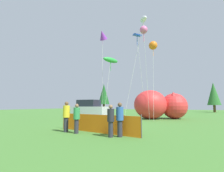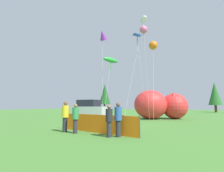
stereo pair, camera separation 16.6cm
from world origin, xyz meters
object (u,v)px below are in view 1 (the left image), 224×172
object	(u,v)px
parked_car	(90,110)
kite_white_ghost	(143,20)
folding_chair	(122,120)
kite_blue_box	(137,37)
inflatable_cat	(159,106)
kite_green_fish	(111,60)
kite_pink_octopus	(144,30)
spectator_in_blue_shirt	(77,117)
spectator_in_yellow_shirt	(111,119)
kite_orange_flower	(153,46)
kite_purple_delta	(103,35)
spectator_in_red_shirt	(66,115)
spectator_in_grey_shirt	(120,118)

from	to	relation	value
parked_car	kite_white_ghost	xyz separation A→B (m)	(6.01, 1.26, 9.99)
folding_chair	kite_blue_box	bearing A→B (deg)	-16.73
inflatable_cat	kite_green_fish	world-z (taller)	kite_green_fish
kite_pink_octopus	folding_chair	bearing A→B (deg)	-104.22
spectator_in_blue_shirt	spectator_in_yellow_shirt	bearing A→B (deg)	-5.97
kite_orange_flower	kite_green_fish	bearing A→B (deg)	-160.80
inflatable_cat	kite_green_fish	size ratio (longest dim) A/B	0.91
kite_blue_box	kite_green_fish	bearing A→B (deg)	-159.41
kite_green_fish	kite_pink_octopus	world-z (taller)	kite_pink_octopus
inflatable_cat	kite_purple_delta	world-z (taller)	kite_purple_delta
kite_green_fish	folding_chair	bearing A→B (deg)	-56.17
spectator_in_red_shirt	spectator_in_yellow_shirt	bearing A→B (deg)	-7.28
spectator_in_red_shirt	parked_car	bearing A→B (deg)	112.43
spectator_in_grey_shirt	kite_pink_octopus	world-z (taller)	kite_pink_octopus
spectator_in_blue_shirt	spectator_in_red_shirt	world-z (taller)	spectator_in_red_shirt
spectator_in_blue_shirt	spectator_in_yellow_shirt	world-z (taller)	spectator_in_blue_shirt
kite_purple_delta	kite_orange_flower	distance (m)	6.66
parked_car	spectator_in_yellow_shirt	bearing A→B (deg)	-50.34
spectator_in_red_shirt	kite_green_fish	world-z (taller)	kite_green_fish
inflatable_cat	spectator_in_red_shirt	xyz separation A→B (m)	(-3.42, -13.24, -0.59)
kite_pink_octopus	kite_blue_box	distance (m)	3.02
spectator_in_yellow_shirt	kite_orange_flower	world-z (taller)	kite_orange_flower
parked_car	inflatable_cat	bearing A→B (deg)	39.54
spectator_in_yellow_shirt	kite_pink_octopus	xyz separation A→B (m)	(-0.41, 8.92, 8.62)
spectator_in_yellow_shirt	kite_pink_octopus	world-z (taller)	kite_pink_octopus
spectator_in_blue_shirt	kite_pink_octopus	bearing A→B (deg)	77.11
folding_chair	spectator_in_red_shirt	world-z (taller)	spectator_in_red_shirt
inflatable_cat	spectator_in_grey_shirt	distance (m)	13.40
folding_chair	inflatable_cat	bearing A→B (deg)	-30.95
spectator_in_red_shirt	kite_green_fish	distance (m)	11.78
folding_chair	kite_purple_delta	xyz separation A→B (m)	(-4.96, 5.81, 10.27)
spectator_in_blue_shirt	kite_pink_octopus	world-z (taller)	kite_pink_octopus
spectator_in_grey_shirt	spectator_in_yellow_shirt	bearing A→B (deg)	-145.13
spectator_in_grey_shirt	folding_chair	bearing A→B (deg)	110.80
kite_purple_delta	kite_green_fish	bearing A→B (deg)	-19.23
folding_chair	kite_white_ghost	xyz separation A→B (m)	(0.79, 4.63, 10.60)
kite_white_ghost	kite_blue_box	xyz separation A→B (m)	(-1.29, 1.84, -1.09)
spectator_in_red_shirt	kite_green_fish	size ratio (longest dim) A/B	0.25
kite_green_fish	kite_purple_delta	bearing A→B (deg)	160.77
kite_white_ghost	kite_pink_octopus	bearing A→B (deg)	-74.96
kite_purple_delta	spectator_in_red_shirt	bearing A→B (deg)	-73.75
folding_chair	kite_green_fish	distance (m)	9.24
inflatable_cat	kite_orange_flower	size ratio (longest dim) A/B	0.73
kite_purple_delta	kite_blue_box	world-z (taller)	kite_purple_delta
parked_car	kite_white_ghost	world-z (taller)	kite_white_ghost
folding_chair	spectator_in_blue_shirt	world-z (taller)	spectator_in_blue_shirt
spectator_in_yellow_shirt	kite_purple_delta	distance (m)	15.96
inflatable_cat	spectator_in_blue_shirt	bearing A→B (deg)	-131.87
kite_purple_delta	kite_pink_octopus	distance (m)	6.37
inflatable_cat	spectator_in_grey_shirt	size ratio (longest dim) A/B	3.77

